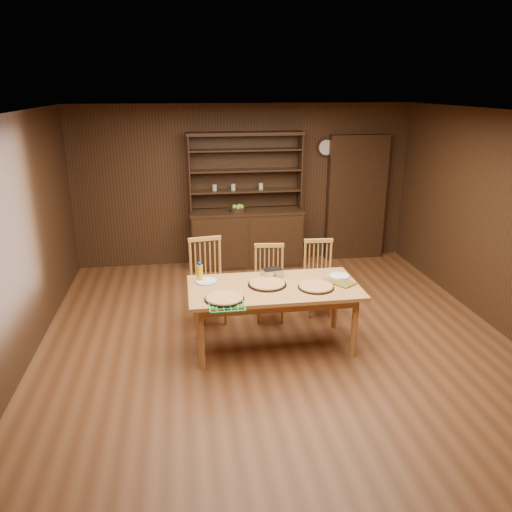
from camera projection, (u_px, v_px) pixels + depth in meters
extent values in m
plane|color=brown|center=(278.00, 344.00, 5.82)|extent=(6.00, 6.00, 0.00)
plane|color=silver|center=(282.00, 113.00, 4.97)|extent=(6.00, 6.00, 0.00)
plane|color=#361F11|center=(244.00, 185.00, 8.20)|extent=(5.50, 0.00, 5.50)
plane|color=#361F11|center=(391.00, 403.00, 2.59)|extent=(5.50, 0.00, 5.50)
plane|color=#361F11|center=(11.00, 250.00, 5.01)|extent=(0.00, 6.00, 6.00)
plane|color=#361F11|center=(512.00, 227.00, 5.79)|extent=(0.00, 6.00, 6.00)
cube|color=black|center=(247.00, 239.00, 8.23)|extent=(1.80, 0.50, 0.90)
cube|color=black|center=(246.00, 212.00, 8.08)|extent=(1.84, 0.52, 0.04)
cube|color=black|center=(244.00, 171.00, 8.09)|extent=(1.80, 0.02, 1.20)
cube|color=black|center=(189.00, 173.00, 7.82)|extent=(0.02, 0.32, 1.20)
cube|color=black|center=(300.00, 171.00, 8.08)|extent=(0.02, 0.32, 1.20)
cube|color=black|center=(245.00, 134.00, 7.76)|extent=(1.84, 0.34, 0.05)
cylinder|color=#A39F8A|center=(215.00, 188.00, 7.96)|extent=(0.07, 0.07, 0.10)
cylinder|color=#A39F8A|center=(233.00, 187.00, 8.00)|extent=(0.07, 0.07, 0.10)
cube|color=black|center=(356.00, 198.00, 8.46)|extent=(1.00, 0.18, 2.10)
cylinder|color=black|center=(326.00, 147.00, 8.16)|extent=(0.30, 0.04, 0.30)
cylinder|color=beige|center=(326.00, 147.00, 8.14)|extent=(0.24, 0.01, 0.24)
cube|color=#B6803F|center=(274.00, 288.00, 5.54)|extent=(1.89, 0.95, 0.04)
cylinder|color=#B6803F|center=(201.00, 339.00, 5.21)|extent=(0.07, 0.07, 0.71)
cylinder|color=#B6803F|center=(199.00, 310.00, 5.88)|extent=(0.07, 0.07, 0.71)
cylinder|color=#B6803F|center=(354.00, 328.00, 5.45)|extent=(0.07, 0.07, 0.71)
cylinder|color=#B6803F|center=(335.00, 301.00, 6.12)|extent=(0.07, 0.07, 0.71)
cube|color=#BF8B41|center=(209.00, 288.00, 6.25)|extent=(0.50, 0.48, 0.04)
cylinder|color=#BF8B41|center=(199.00, 312.00, 6.14)|extent=(0.04, 0.04, 0.43)
cylinder|color=#BF8B41|center=(194.00, 302.00, 6.43)|extent=(0.04, 0.04, 0.43)
cylinder|color=#BF8B41|center=(225.00, 309.00, 6.23)|extent=(0.04, 0.04, 0.43)
cylinder|color=#BF8B41|center=(220.00, 299.00, 6.52)|extent=(0.04, 0.04, 0.43)
cube|color=#BF8B41|center=(205.00, 239.00, 6.22)|extent=(0.42, 0.10, 0.05)
cube|color=#BF8B41|center=(270.00, 290.00, 6.33)|extent=(0.44, 0.42, 0.04)
cylinder|color=#BF8B41|center=(258.00, 310.00, 6.26)|extent=(0.03, 0.03, 0.38)
cylinder|color=#BF8B41|center=(257.00, 301.00, 6.53)|extent=(0.03, 0.03, 0.38)
cylinder|color=#BF8B41|center=(282.00, 309.00, 6.27)|extent=(0.03, 0.03, 0.38)
cylinder|color=#BF8B41|center=(280.00, 300.00, 6.54)|extent=(0.03, 0.03, 0.38)
cube|color=#BF8B41|center=(269.00, 245.00, 6.31)|extent=(0.38, 0.08, 0.05)
cube|color=#BF8B41|center=(319.00, 284.00, 6.50)|extent=(0.42, 0.41, 0.04)
cylinder|color=#BF8B41|center=(309.00, 304.00, 6.42)|extent=(0.03, 0.03, 0.39)
cylinder|color=#BF8B41|center=(305.00, 295.00, 6.69)|extent=(0.03, 0.03, 0.39)
cylinder|color=#BF8B41|center=(333.00, 303.00, 6.44)|extent=(0.03, 0.03, 0.39)
cylinder|color=#BF8B41|center=(328.00, 294.00, 6.71)|extent=(0.03, 0.03, 0.39)
cube|color=#BF8B41|center=(319.00, 241.00, 6.47)|extent=(0.38, 0.06, 0.05)
cylinder|color=black|center=(224.00, 299.00, 5.19)|extent=(0.42, 0.42, 0.01)
cylinder|color=tan|center=(224.00, 298.00, 5.19)|extent=(0.39, 0.39, 0.02)
torus|color=gold|center=(224.00, 298.00, 5.19)|extent=(0.40, 0.40, 0.03)
cylinder|color=black|center=(316.00, 288.00, 5.48)|extent=(0.40, 0.40, 0.01)
cylinder|color=tan|center=(316.00, 286.00, 5.48)|extent=(0.37, 0.37, 0.02)
torus|color=gold|center=(316.00, 286.00, 5.48)|extent=(0.38, 0.38, 0.03)
cylinder|color=black|center=(267.00, 285.00, 5.56)|extent=(0.43, 0.43, 0.01)
cylinder|color=tan|center=(267.00, 283.00, 5.56)|extent=(0.39, 0.39, 0.02)
torus|color=gold|center=(267.00, 283.00, 5.56)|extent=(0.40, 0.40, 0.03)
cylinder|color=silver|center=(206.00, 281.00, 5.65)|extent=(0.25, 0.25, 0.01)
torus|color=#3752A5|center=(206.00, 281.00, 5.65)|extent=(0.26, 0.26, 0.01)
cylinder|color=silver|center=(339.00, 276.00, 5.81)|extent=(0.25, 0.25, 0.01)
torus|color=#3752A5|center=(339.00, 276.00, 5.81)|extent=(0.25, 0.25, 0.01)
cube|color=silver|center=(272.00, 273.00, 5.81)|extent=(0.26, 0.21, 0.09)
cylinder|color=#EEAF0C|center=(200.00, 273.00, 5.66)|extent=(0.07, 0.07, 0.19)
cylinder|color=#1421A2|center=(200.00, 264.00, 5.63)|extent=(0.04, 0.04, 0.03)
cube|color=#A12212|center=(344.00, 283.00, 5.59)|extent=(0.29, 0.29, 0.02)
cube|color=#A12212|center=(331.00, 282.00, 5.64)|extent=(0.21, 0.21, 0.01)
cylinder|color=black|center=(238.00, 210.00, 8.00)|extent=(0.26, 0.26, 0.06)
sphere|color=#8CB32F|center=(234.00, 207.00, 7.97)|extent=(0.08, 0.08, 0.08)
sphere|color=#8CB32F|center=(239.00, 206.00, 8.01)|extent=(0.08, 0.08, 0.08)
sphere|color=#8CB32F|center=(238.00, 207.00, 7.93)|extent=(0.08, 0.08, 0.08)
sphere|color=#8CB32F|center=(241.00, 207.00, 7.97)|extent=(0.08, 0.08, 0.08)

